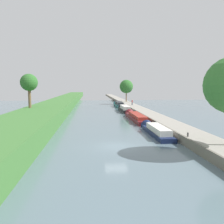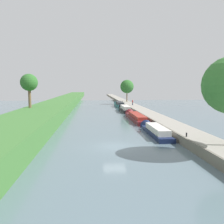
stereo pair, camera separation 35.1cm
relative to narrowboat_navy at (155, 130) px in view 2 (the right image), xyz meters
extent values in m
plane|color=slate|center=(-6.22, -5.99, -0.52)|extent=(160.00, 160.00, 0.00)
cube|color=#3D7033|center=(-18.18, -5.99, 0.68)|extent=(8.24, 260.00, 2.38)
cube|color=gray|center=(3.43, -5.99, -0.03)|extent=(3.64, 260.00, 0.98)
cube|color=#6B665B|center=(1.48, -5.99, 0.00)|extent=(0.25, 260.00, 1.03)
cube|color=#141E42|center=(0.00, -0.80, -0.23)|extent=(1.96, 9.40, 0.57)
cube|color=silver|center=(0.00, -1.27, 0.43)|extent=(1.61, 6.58, 0.74)
cone|color=#141E42|center=(0.00, 4.49, -0.23)|extent=(1.86, 1.18, 1.86)
cube|color=maroon|center=(-0.08, 12.52, -0.15)|extent=(2.13, 13.64, 0.73)
cube|color=maroon|center=(-0.08, 11.84, 0.51)|extent=(1.75, 9.55, 0.58)
cone|color=maroon|center=(-0.08, 19.98, -0.15)|extent=(2.02, 1.28, 2.02)
cube|color=black|center=(-0.12, 27.29, -0.14)|extent=(2.09, 10.15, 0.75)
cube|color=silver|center=(-0.12, 26.79, 0.66)|extent=(1.71, 7.10, 0.86)
cone|color=black|center=(-0.12, 32.99, -0.14)|extent=(1.98, 1.25, 1.98)
cube|color=#195B60|center=(0.05, 41.12, -0.12)|extent=(2.09, 12.08, 0.80)
cube|color=#333338|center=(0.05, 40.51, 0.71)|extent=(1.71, 8.46, 0.86)
cone|color=#195B60|center=(0.05, 47.78, -0.12)|extent=(1.99, 1.25, 1.99)
cylinder|color=brown|center=(3.88, 50.05, 2.53)|extent=(0.38, 0.38, 4.12)
sphere|color=#2D6628|center=(3.88, 50.05, 5.91)|extent=(4.82, 4.82, 4.82)
cylinder|color=brown|center=(-20.89, 15.30, 3.89)|extent=(0.55, 0.55, 4.04)
sphere|color=#2D6628|center=(-20.89, 15.30, 6.82)|extent=(3.33, 3.33, 3.33)
cylinder|color=#282D42|center=(3.30, 35.41, 0.88)|extent=(0.26, 0.26, 0.82)
cylinder|color=#B22D28|center=(3.30, 35.41, 1.60)|extent=(0.34, 0.34, 0.62)
sphere|color=tan|center=(3.30, 35.41, 2.02)|extent=(0.22, 0.22, 0.22)
cylinder|color=black|center=(1.91, -6.14, 0.69)|extent=(0.16, 0.16, 0.45)
cylinder|color=black|center=(1.91, 47.72, 0.69)|extent=(0.16, 0.16, 0.45)
camera|label=1|loc=(-8.98, -29.95, 6.15)|focal=35.90mm
camera|label=2|loc=(-8.63, -29.99, 6.15)|focal=35.90mm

